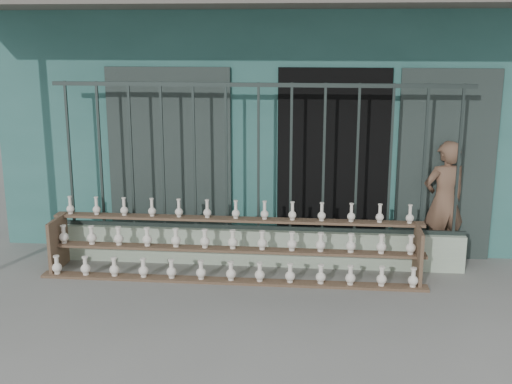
{
  "coord_description": "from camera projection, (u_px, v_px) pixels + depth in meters",
  "views": [
    {
      "loc": [
        0.71,
        -6.25,
        2.8
      ],
      "look_at": [
        0.0,
        1.0,
        1.0
      ],
      "focal_mm": 45.0,
      "sensor_mm": 36.0,
      "label": 1
    }
  ],
  "objects": [
    {
      "name": "shelf_rack",
      "position": [
        233.0,
        246.0,
        7.57
      ],
      "size": [
        4.5,
        0.68,
        0.85
      ],
      "color": "brown",
      "rests_on": "ground"
    },
    {
      "name": "workshop_building",
      "position": [
        276.0,
        108.0,
        10.47
      ],
      "size": [
        7.4,
        6.6,
        3.21
      ],
      "color": "#316761",
      "rests_on": "ground"
    },
    {
      "name": "parapet_wall",
      "position": [
        258.0,
        247.0,
        7.98
      ],
      "size": [
        5.0,
        0.2,
        0.45
      ],
      "primitive_type": "cube",
      "color": "#AFC3A7",
      "rests_on": "ground"
    },
    {
      "name": "security_fence",
      "position": [
        258.0,
        158.0,
        7.71
      ],
      "size": [
        5.0,
        0.04,
        1.8
      ],
      "color": "#283330",
      "rests_on": "parapet_wall"
    },
    {
      "name": "ground",
      "position": [
        247.0,
        306.0,
        6.77
      ],
      "size": [
        60.0,
        60.0,
        0.0
      ],
      "primitive_type": "plane",
      "color": "slate"
    },
    {
      "name": "elderly_woman",
      "position": [
        444.0,
        202.0,
        7.99
      ],
      "size": [
        0.65,
        0.53,
        1.54
      ],
      "primitive_type": "imported",
      "rotation": [
        0.0,
        0.0,
        3.46
      ],
      "color": "brown",
      "rests_on": "ground"
    }
  ]
}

